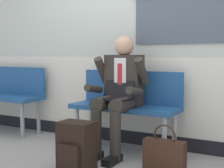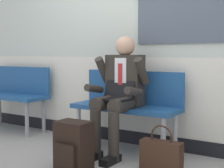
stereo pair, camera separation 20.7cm
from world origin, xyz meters
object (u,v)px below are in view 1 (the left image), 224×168
(bench_with_person, at_px, (127,102))
(person_seated, at_px, (119,91))
(backpack, at_px, (76,147))
(bench_empty, at_px, (9,93))
(handbag, at_px, (164,155))

(bench_with_person, distance_m, person_seated, 0.24)
(person_seated, xyz_separation_m, backpack, (-0.08, -0.67, -0.45))
(person_seated, distance_m, backpack, 0.81)
(bench_empty, bearing_deg, handbag, -11.78)
(bench_empty, bearing_deg, backpack, -26.51)
(bench_with_person, bearing_deg, backpack, -94.97)
(backpack, bearing_deg, bench_with_person, 85.03)
(person_seated, xyz_separation_m, handbag, (0.64, -0.32, -0.51))
(bench_empty, xyz_separation_m, handbag, (2.44, -0.51, -0.37))
(bench_with_person, height_order, person_seated, person_seated)
(bench_empty, relative_size, handbag, 2.40)
(bench_with_person, height_order, handbag, bench_with_person)
(bench_empty, bearing_deg, person_seated, -6.14)
(backpack, xyz_separation_m, handbag, (0.71, 0.35, -0.07))
(backpack, height_order, handbag, backpack)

